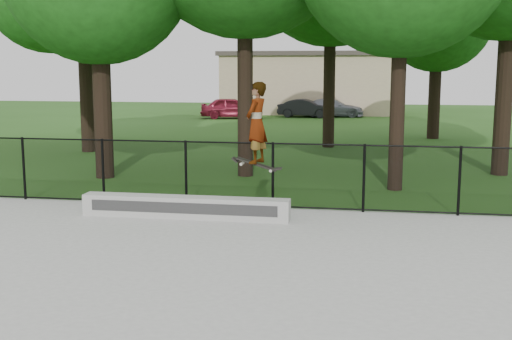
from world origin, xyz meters
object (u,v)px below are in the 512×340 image
Objects in this scene: car_a at (232,108)px; car_c at (332,108)px; grind_ledge at (185,207)px; car_b at (306,108)px; skater_airborne at (257,124)px.

car_a is 1.05× the size of car_c.
grind_ledge is 28.88m from car_b.
skater_airborne is (1.77, -28.97, 1.47)m from car_b.
skater_airborne reaches higher than car_c.
skater_airborne is at bearing -171.64° from car_b.
grind_ledge is at bearing 179.96° from car_a.
car_c is 29.77m from skater_airborne.
car_a is 2.14× the size of skater_airborne.
grind_ledge is 2.35m from skater_airborne.
car_c is at bearing 90.16° from skater_airborne.
car_a reaches higher than grind_ledge.
car_c is at bearing -78.36° from car_a.
car_a is 4.86m from car_b.
car_b is at bearing 110.82° from car_c.
skater_airborne reaches higher than car_a.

